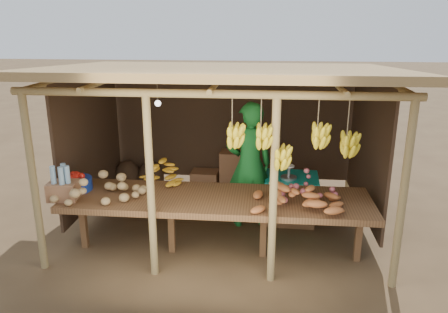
{
  "coord_description": "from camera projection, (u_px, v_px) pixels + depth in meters",
  "views": [
    {
      "loc": [
        0.59,
        -6.06,
        2.92
      ],
      "look_at": [
        0.0,
        0.0,
        1.05
      ],
      "focal_mm": 35.0,
      "sensor_mm": 36.0,
      "label": 1
    }
  ],
  "objects": [
    {
      "name": "ground",
      "position": [
        224.0,
        222.0,
        6.68
      ],
      "size": [
        60.0,
        60.0,
        0.0
      ],
      "primitive_type": "plane",
      "color": "brown",
      "rests_on": "ground"
    },
    {
      "name": "stall_structure",
      "position": [
        231.0,
        98.0,
        6.12
      ],
      "size": [
        4.7,
        3.5,
        2.43
      ],
      "color": "#987F4E",
      "rests_on": "ground"
    },
    {
      "name": "counter",
      "position": [
        217.0,
        202.0,
        5.56
      ],
      "size": [
        3.9,
        1.05,
        0.8
      ],
      "color": "brown",
      "rests_on": "ground"
    },
    {
      "name": "potato_heap",
      "position": [
        98.0,
        183.0,
        5.49
      ],
      "size": [
        1.23,
        0.93,
        0.37
      ],
      "primitive_type": null,
      "rotation": [
        0.0,
        0.0,
        -0.28
      ],
      "color": "tan",
      "rests_on": "counter"
    },
    {
      "name": "sweet_potato_heap",
      "position": [
        299.0,
        195.0,
        5.14
      ],
      "size": [
        1.07,
        0.7,
        0.36
      ],
      "primitive_type": null,
      "rotation": [
        0.0,
        0.0,
        0.1
      ],
      "color": "#B3612E",
      "rests_on": "counter"
    },
    {
      "name": "onion_heap",
      "position": [
        309.0,
        185.0,
        5.46
      ],
      "size": [
        0.92,
        0.73,
        0.36
      ],
      "primitive_type": null,
      "rotation": [
        0.0,
        0.0,
        -0.36
      ],
      "color": "#C7606A",
      "rests_on": "counter"
    },
    {
      "name": "banana_pile",
      "position": [
        160.0,
        171.0,
        5.99
      ],
      "size": [
        0.65,
        0.49,
        0.35
      ],
      "primitive_type": null,
      "rotation": [
        0.0,
        0.0,
        -0.28
      ],
      "color": "gold",
      "rests_on": "counter"
    },
    {
      "name": "tomato_basin",
      "position": [
        74.0,
        183.0,
        5.75
      ],
      "size": [
        0.46,
        0.46,
        0.24
      ],
      "rotation": [
        0.0,
        0.0,
        -0.24
      ],
      "color": "navy",
      "rests_on": "counter"
    },
    {
      "name": "bottle_box",
      "position": [
        63.0,
        186.0,
        5.43
      ],
      "size": [
        0.38,
        0.31,
        0.45
      ],
      "color": "#956343",
      "rests_on": "counter"
    },
    {
      "name": "vendor",
      "position": [
        249.0,
        165.0,
        6.35
      ],
      "size": [
        0.78,
        0.63,
        1.87
      ],
      "primitive_type": "imported",
      "rotation": [
        0.0,
        0.0,
        3.44
      ],
      "color": "#176927",
      "rests_on": "ground"
    },
    {
      "name": "tarp_crate",
      "position": [
        291.0,
        197.0,
        6.63
      ],
      "size": [
        0.81,
        0.71,
        0.94
      ],
      "color": "brown",
      "rests_on": "ground"
    },
    {
      "name": "carton_stack",
      "position": [
        224.0,
        175.0,
        7.73
      ],
      "size": [
        1.0,
        0.39,
        0.76
      ],
      "color": "#956343",
      "rests_on": "ground"
    },
    {
      "name": "burlap_sacks",
      "position": [
        139.0,
        175.0,
        7.89
      ],
      "size": [
        0.91,
        0.48,
        0.64
      ],
      "color": "#402C1D",
      "rests_on": "ground"
    }
  ]
}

